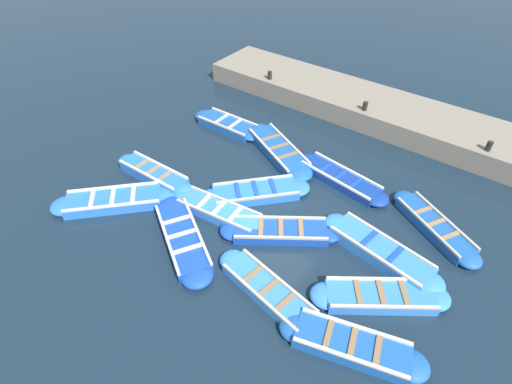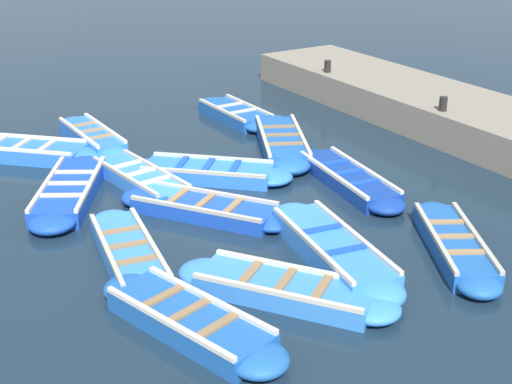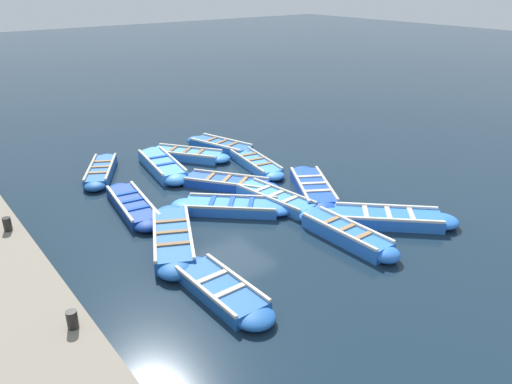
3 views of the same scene
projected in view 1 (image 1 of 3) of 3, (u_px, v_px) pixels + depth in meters
name	position (u px, v px, depth m)	size (l,w,h in m)	color
ground_plane	(270.00, 218.00, 12.73)	(120.00, 120.00, 0.00)	#162838
boat_outer_right	(278.00, 150.00, 15.19)	(2.62, 4.03, 0.43)	#1E59AD
boat_mid_row	(352.00, 346.00, 9.34)	(1.78, 3.62, 0.40)	#1E59AD
boat_end_of_row	(255.00, 192.00, 13.43)	(3.39, 3.24, 0.36)	blue
boat_near_quay	(434.00, 226.00, 12.24)	(2.40, 3.41, 0.38)	#1E59AD
boat_outer_left	(380.00, 252.00, 11.44)	(1.49, 3.98, 0.45)	#3884E0
boat_far_corner	(340.00, 178.00, 13.98)	(1.35, 3.85, 0.37)	navy
boat_bow_out	(281.00, 231.00, 12.10)	(2.82, 3.52, 0.35)	#1947B7
boat_broadside	(228.00, 125.00, 16.61)	(1.00, 3.41, 0.37)	#1E59AD
boat_centre	(380.00, 296.00, 10.36)	(2.81, 3.46, 0.37)	#3884E0
boat_alongside	(154.00, 174.00, 14.08)	(0.81, 3.44, 0.45)	blue
boat_stern_in	(183.00, 238.00, 11.87)	(2.76, 3.80, 0.40)	#1947B7
boat_inner_gap	(114.00, 201.00, 13.09)	(3.54, 3.46, 0.40)	blue
boat_drifting	(219.00, 212.00, 12.72)	(1.19, 3.65, 0.37)	#3884E0
boat_tucked	(268.00, 291.00, 10.49)	(1.37, 3.68, 0.36)	#3884E0
quay_wall	(373.00, 108.00, 17.08)	(2.88, 15.72, 0.86)	gray
bollard_north	(489.00, 146.00, 13.93)	(0.20, 0.20, 0.35)	black
bollard_mid_north	(365.00, 106.00, 16.02)	(0.20, 0.20, 0.35)	black
bollard_mid_south	(270.00, 75.00, 18.12)	(0.20, 0.20, 0.35)	black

